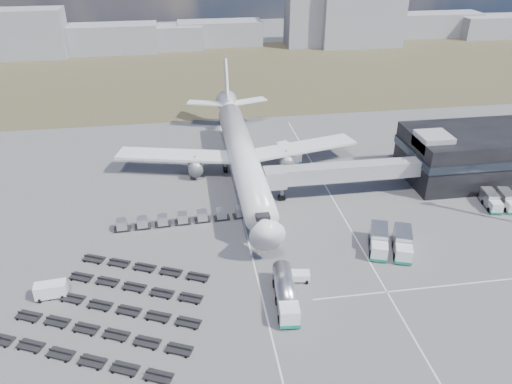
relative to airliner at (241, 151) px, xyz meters
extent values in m
plane|color=#565659|center=(0.00, -32.38, -5.29)|extent=(420.00, 420.00, 0.00)
cube|color=#4E432E|center=(0.00, 77.62, -5.29)|extent=(420.00, 90.00, 0.01)
cube|color=silver|center=(-2.00, -27.38, -5.29)|extent=(0.25, 110.00, 0.01)
cube|color=silver|center=(16.00, -27.38, -5.29)|extent=(0.25, 110.00, 0.01)
cube|color=silver|center=(25.00, -40.38, -5.29)|extent=(40.00, 0.25, 0.01)
cube|color=black|center=(48.00, -8.38, -0.29)|extent=(30.00, 16.00, 10.00)
cube|color=#262D38|center=(48.00, -8.38, 0.91)|extent=(30.40, 16.40, 1.60)
cube|color=#939399|center=(36.00, -10.38, 4.21)|extent=(6.00, 6.00, 3.00)
cube|color=#939399|center=(18.10, -11.88, -0.19)|extent=(29.80, 3.00, 3.00)
cube|color=#939399|center=(4.70, -12.38, -0.19)|extent=(4.00, 3.60, 3.40)
cylinder|color=slate|center=(6.20, -11.88, -2.74)|extent=(0.70, 0.70, 5.10)
cylinder|color=black|center=(6.20, -11.88, -4.84)|extent=(1.40, 0.90, 1.40)
cylinder|color=white|center=(0.00, -2.38, 0.01)|extent=(5.60, 48.00, 5.60)
cone|color=white|center=(0.00, -28.88, 0.01)|extent=(5.60, 5.00, 5.60)
cone|color=white|center=(0.00, 25.62, 0.81)|extent=(5.60, 8.00, 5.60)
cube|color=black|center=(0.00, -26.88, 0.81)|extent=(2.20, 2.00, 0.80)
cube|color=white|center=(-13.00, 2.62, -1.19)|extent=(25.59, 11.38, 0.50)
cube|color=white|center=(13.00, 2.62, -1.19)|extent=(25.59, 11.38, 0.50)
cylinder|color=slate|center=(-9.50, 0.62, -2.89)|extent=(3.00, 5.00, 3.00)
cylinder|color=slate|center=(9.50, 0.62, -2.89)|extent=(3.00, 5.00, 3.00)
cube|color=white|center=(-5.50, 27.62, 1.21)|extent=(9.49, 5.63, 0.35)
cube|color=white|center=(5.50, 27.62, 1.21)|extent=(9.49, 5.63, 0.35)
cube|color=white|center=(0.00, 28.62, 6.51)|extent=(0.50, 9.06, 11.45)
cylinder|color=slate|center=(0.00, -23.38, -4.04)|extent=(0.50, 0.50, 2.50)
cylinder|color=slate|center=(-3.20, 1.62, -4.04)|extent=(0.60, 0.60, 2.50)
cylinder|color=slate|center=(3.20, 1.62, -4.04)|extent=(0.60, 0.60, 2.50)
cylinder|color=black|center=(0.00, -23.38, -4.79)|extent=(0.50, 1.20, 1.20)
cube|color=gray|center=(-43.68, 113.74, 0.13)|extent=(49.03, 12.00, 10.84)
cube|color=gray|center=(-20.24, 116.62, -0.70)|extent=(37.83, 12.00, 9.19)
cube|color=gray|center=(6.33, 120.40, -0.41)|extent=(34.50, 12.00, 9.76)
cube|color=gray|center=(42.84, 113.84, 7.28)|extent=(19.35, 12.00, 25.14)
cube|color=gray|center=(63.39, 109.87, 7.46)|extent=(33.43, 12.00, 25.50)
cube|color=gray|center=(104.72, 123.81, -0.25)|extent=(36.68, 12.00, 10.08)
cube|color=gray|center=(129.85, 117.63, -0.73)|extent=(34.34, 12.00, 9.13)
cube|color=white|center=(0.69, -44.45, -3.70)|extent=(2.85, 2.85, 2.52)
cube|color=#167D63|center=(0.69, -44.45, -4.69)|extent=(2.97, 2.97, 0.55)
cylinder|color=#BABABF|center=(1.15, -39.09, -3.21)|extent=(3.45, 8.44, 2.74)
cube|color=slate|center=(1.15, -39.09, -4.47)|extent=(3.34, 8.43, 0.38)
cylinder|color=black|center=(1.01, -40.73, -4.74)|extent=(2.95, 1.45, 1.21)
cube|color=white|center=(4.00, -35.88, -4.57)|extent=(3.41, 2.25, 1.44)
cube|color=white|center=(-31.47, -34.14, -4.13)|extent=(4.50, 2.34, 2.31)
cube|color=white|center=(11.06, 5.06, -3.49)|extent=(4.89, 7.29, 3.16)
cube|color=#167D63|center=(11.06, 5.06, -4.78)|extent=(5.04, 7.44, 0.51)
cube|color=white|center=(17.62, -32.55, -3.87)|extent=(3.18, 3.12, 2.41)
cube|color=#167D63|center=(17.62, -32.55, -4.80)|extent=(3.32, 3.26, 0.49)
cube|color=#BABABF|center=(18.91, -28.94, -3.43)|extent=(4.17, 5.63, 2.85)
cube|color=white|center=(21.13, -33.80, -3.87)|extent=(3.18, 3.12, 2.41)
cube|color=#167D63|center=(21.13, -33.80, -4.80)|extent=(3.32, 3.26, 0.49)
cube|color=#BABABF|center=(22.42, -30.19, -3.43)|extent=(4.17, 5.63, 2.85)
cube|color=white|center=(43.71, -22.37, -4.13)|extent=(2.34, 2.26, 1.96)
cube|color=#167D63|center=(43.71, -22.37, -4.89)|extent=(2.44, 2.37, 0.40)
cube|color=#BABABF|center=(44.20, -19.28, -3.78)|extent=(2.77, 4.39, 2.32)
cube|color=white|center=(46.70, -22.85, -4.13)|extent=(2.34, 2.26, 1.96)
cube|color=#167D63|center=(46.70, -22.85, -4.89)|extent=(2.44, 2.37, 0.40)
cube|color=#BABABF|center=(47.20, -19.77, -3.78)|extent=(2.77, 4.39, 2.32)
cube|color=black|center=(-22.99, -18.06, -4.97)|extent=(2.90, 1.89, 0.19)
cube|color=#BABABF|center=(-22.99, -18.06, -4.05)|extent=(1.83, 1.83, 1.62)
cube|color=black|center=(-19.54, -17.85, -4.97)|extent=(2.90, 1.89, 0.19)
cube|color=#BABABF|center=(-19.54, -17.85, -4.05)|extent=(1.83, 1.83, 1.62)
cube|color=black|center=(-16.09, -17.65, -4.97)|extent=(2.90, 1.89, 0.19)
cube|color=#BABABF|center=(-16.09, -17.65, -4.05)|extent=(1.83, 1.83, 1.62)
cube|color=black|center=(-12.64, -17.45, -4.97)|extent=(2.90, 1.89, 0.19)
cube|color=#BABABF|center=(-12.64, -17.45, -4.05)|extent=(1.83, 1.83, 1.62)
cube|color=black|center=(-9.19, -17.24, -4.97)|extent=(2.90, 1.89, 0.19)
cube|color=#BABABF|center=(-9.19, -17.24, -4.05)|extent=(1.83, 1.83, 1.62)
cube|color=black|center=(-5.74, -17.04, -4.97)|extent=(2.90, 1.89, 0.19)
cube|color=#BABABF|center=(-5.74, -17.04, -4.05)|extent=(1.83, 1.83, 1.62)
cube|color=black|center=(-2.29, -16.84, -4.97)|extent=(2.90, 1.89, 0.19)
cube|color=#BABABF|center=(-2.29, -16.84, -4.05)|extent=(1.83, 1.83, 1.62)
cube|color=black|center=(1.16, -16.64, -4.97)|extent=(2.90, 1.89, 0.19)
cube|color=#BABABF|center=(1.16, -16.64, -4.05)|extent=(1.83, 1.83, 1.62)
cube|color=black|center=(-26.21, -46.42, -4.90)|extent=(24.59, 12.19, 0.79)
cube|color=black|center=(-24.34, -42.24, -4.90)|extent=(24.59, 12.19, 0.79)
cube|color=black|center=(-22.47, -38.05, -4.90)|extent=(24.59, 12.19, 0.79)
cube|color=black|center=(-20.60, -33.86, -4.90)|extent=(20.60, 10.40, 0.79)
cube|color=black|center=(-18.73, -29.68, -4.90)|extent=(20.60, 10.40, 0.79)
camera|label=1|loc=(-11.14, -92.69, 42.11)|focal=35.00mm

